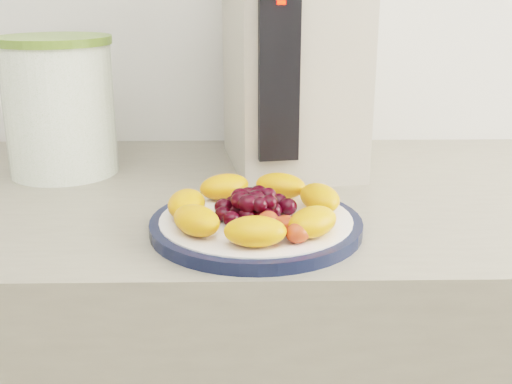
{
  "coord_description": "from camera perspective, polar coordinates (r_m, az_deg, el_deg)",
  "views": [
    {
      "loc": [
        0.04,
        0.31,
        1.19
      ],
      "look_at": [
        0.06,
        1.04,
        0.95
      ],
      "focal_mm": 45.0,
      "sensor_mm": 36.0,
      "label": 1
    }
  ],
  "objects": [
    {
      "name": "appliance_body",
      "position": [
        1.03,
        3.15,
        11.3
      ],
      "size": [
        0.22,
        0.29,
        0.33
      ],
      "primitive_type": "cube",
      "rotation": [
        0.0,
        0.0,
        0.14
      ],
      "color": "#B8AE9D",
      "rests_on": "counter"
    },
    {
      "name": "plate_face",
      "position": [
        0.78,
        0.0,
        -2.91
      ],
      "size": [
        0.23,
        0.23,
        0.02
      ],
      "primitive_type": "cylinder",
      "color": "white",
      "rests_on": "counter"
    },
    {
      "name": "fruit_plate",
      "position": [
        0.76,
        0.01,
        -1.31
      ],
      "size": [
        0.22,
        0.22,
        0.04
      ],
      "color": "orange",
      "rests_on": "plate_face"
    },
    {
      "name": "appliance_panel",
      "position": [
        0.89,
        2.04,
        10.5
      ],
      "size": [
        0.06,
        0.03,
        0.24
      ],
      "primitive_type": "cube",
      "rotation": [
        0.0,
        0.0,
        0.14
      ],
      "color": "black",
      "rests_on": "appliance_body"
    },
    {
      "name": "plate_rim",
      "position": [
        0.78,
        0.0,
        -2.98
      ],
      "size": [
        0.26,
        0.26,
        0.01
      ],
      "primitive_type": "cylinder",
      "color": "black",
      "rests_on": "counter"
    },
    {
      "name": "canister",
      "position": [
        1.04,
        -17.03,
        6.98
      ],
      "size": [
        0.21,
        0.21,
        0.2
      ],
      "primitive_type": "cylinder",
      "rotation": [
        0.0,
        0.0,
        -0.37
      ],
      "color": "#467121",
      "rests_on": "counter"
    },
    {
      "name": "canister_lid",
      "position": [
        1.03,
        -17.59,
        12.75
      ],
      "size": [
        0.22,
        0.22,
        0.01
      ],
      "primitive_type": "cylinder",
      "rotation": [
        0.0,
        0.0,
        -0.37
      ],
      "color": "olive",
      "rests_on": "canister"
    },
    {
      "name": "appliance_led",
      "position": [
        0.87,
        2.25,
        16.5
      ],
      "size": [
        0.01,
        0.01,
        0.01
      ],
      "primitive_type": "cube",
      "rotation": [
        0.0,
        0.0,
        0.14
      ],
      "color": "#FF0C05",
      "rests_on": "appliance_panel"
    }
  ]
}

